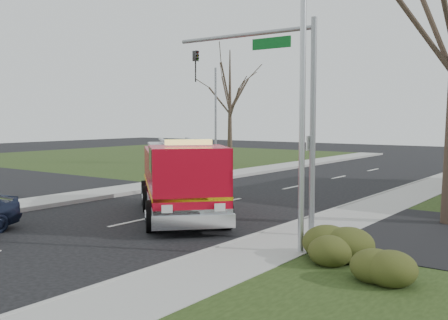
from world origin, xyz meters
The scene contains 9 objects.
ground centered at (0.00, 0.00, 0.00)m, with size 120.00×120.00×0.00m, color black.
sidewalk_right centered at (6.20, 0.00, 0.07)m, with size 2.40×80.00×0.15m, color #9F9F99.
sidewalk_left centered at (-6.20, 0.00, 0.07)m, with size 2.40×80.00×0.15m, color #9F9F99.
hedge_corner centered at (9.00, -1.00, 0.58)m, with size 2.80×2.00×0.90m, color #373E16.
bare_tree_left centered at (-10.00, 20.00, 5.56)m, with size 4.50×4.50×9.00m.
traffic_signal_mast centered at (5.21, 1.50, 4.71)m, with size 5.29×0.18×6.80m.
streetlight_pole centered at (7.14, -0.50, 4.55)m, with size 1.48×0.16×8.40m.
utility_pole_far centered at (-6.80, 14.00, 3.50)m, with size 0.14×0.14×7.00m, color gray.
fire_engine centered at (0.78, 1.95, 1.38)m, with size 7.29×7.05×3.05m.
Camera 1 is at (13.84, -12.97, 3.77)m, focal length 42.00 mm.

